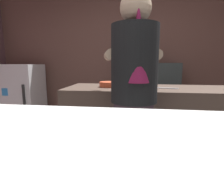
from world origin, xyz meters
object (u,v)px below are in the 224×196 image
at_px(bottle_hot_sauce, 143,57).
at_px(bottle_vinegar, 154,57).
at_px(bartender, 134,92).
at_px(mixing_bowl, 109,84).
at_px(chefs_knife, 165,88).
at_px(mini_fridge, 22,97).

relative_size(bottle_hot_sauce, bottle_vinegar, 0.88).
relative_size(bartender, bottle_hot_sauce, 7.04).
height_order(bartender, mixing_bowl, bartender).
xyz_separation_m(bartender, bottle_vinegar, (0.28, 1.86, 0.32)).
bearing_deg(chefs_knife, mixing_bowl, -173.67).
relative_size(mixing_bowl, chefs_knife, 0.78).
bearing_deg(mixing_bowl, bartender, -60.41).
distance_m(chefs_knife, bottle_hot_sauce, 1.35).
distance_m(bartender, bottle_vinegar, 1.91).
height_order(mini_fridge, bottle_vinegar, bottle_vinegar).
relative_size(mini_fridge, bartender, 0.69).
bearing_deg(bottle_hot_sauce, bottle_vinegar, 41.40).
bearing_deg(mixing_bowl, mini_fridge, 146.07).
height_order(mini_fridge, bartender, bartender).
bearing_deg(bottle_vinegar, bottle_hot_sauce, -138.60).
relative_size(chefs_knife, bottle_vinegar, 0.90).
relative_size(mini_fridge, bottle_vinegar, 4.29).
height_order(bartender, bottle_hot_sauce, bartender).
relative_size(mixing_bowl, bottle_hot_sauce, 0.80).
bearing_deg(mini_fridge, mixing_bowl, -33.93).
height_order(bottle_hot_sauce, bottle_vinegar, bottle_vinegar).
xyz_separation_m(bartender, mixing_bowl, (-0.26, 0.46, 0.00)).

